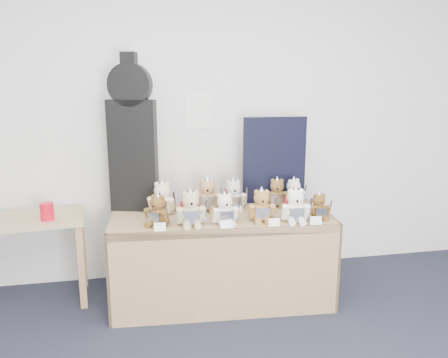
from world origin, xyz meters
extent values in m
plane|color=white|center=(0.00, 2.50, 1.35)|extent=(6.00, 0.00, 6.00)
cube|color=white|center=(0.05, 2.49, 1.44)|extent=(0.21, 0.00, 0.30)
cube|color=olive|center=(0.15, 1.94, 0.66)|extent=(1.71, 0.81, 0.06)
cube|color=olive|center=(0.13, 1.61, 0.35)|extent=(1.67, 0.13, 0.69)
cube|color=olive|center=(-0.67, 2.00, 0.35)|extent=(0.07, 0.69, 0.69)
cube|color=olive|center=(0.97, 1.89, 0.35)|extent=(0.07, 0.69, 0.69)
cube|color=tan|center=(-1.30, 2.15, 0.68)|extent=(0.88, 0.54, 0.04)
cube|color=brown|center=(-0.91, 2.00, 0.33)|extent=(0.05, 0.05, 0.66)
cube|color=brown|center=(-0.95, 2.38, 0.33)|extent=(0.05, 0.05, 0.66)
cube|color=black|center=(-0.49, 2.20, 1.13)|extent=(0.38, 0.21, 0.86)
cylinder|color=black|center=(-0.49, 2.20, 1.67)|extent=(0.34, 0.20, 0.32)
cube|color=black|center=(-0.49, 2.20, 1.80)|extent=(0.13, 0.12, 0.22)
cube|color=black|center=(0.66, 2.22, 1.05)|extent=(0.54, 0.02, 0.72)
cylinder|color=red|center=(-1.13, 2.06, 0.76)|extent=(0.10, 0.10, 0.13)
ellipsoid|color=brown|center=(-0.33, 1.78, 0.76)|extent=(0.19, 0.19, 0.15)
sphere|color=brown|center=(-0.33, 1.78, 0.86)|extent=(0.11, 0.11, 0.11)
cylinder|color=brown|center=(-0.36, 1.74, 0.85)|extent=(0.05, 0.05, 0.05)
sphere|color=black|center=(-0.37, 1.73, 0.85)|extent=(0.02, 0.02, 0.02)
sphere|color=brown|center=(-0.36, 1.80, 0.90)|extent=(0.03, 0.03, 0.03)
sphere|color=brown|center=(-0.30, 1.76, 0.90)|extent=(0.03, 0.03, 0.03)
cylinder|color=brown|center=(-0.40, 1.81, 0.77)|extent=(0.08, 0.09, 0.11)
cylinder|color=brown|center=(-0.29, 1.73, 0.77)|extent=(0.08, 0.09, 0.11)
cylinder|color=brown|center=(-0.39, 1.76, 0.72)|extent=(0.09, 0.10, 0.04)
cylinder|color=brown|center=(-0.33, 1.72, 0.72)|extent=(0.09, 0.10, 0.04)
cube|color=silver|center=(-0.37, 1.73, 0.76)|extent=(0.09, 0.07, 0.08)
cone|color=silver|center=(-0.33, 1.78, 0.90)|extent=(0.09, 0.09, 0.07)
cube|color=silver|center=(-0.27, 1.71, 0.79)|extent=(0.03, 0.04, 0.16)
cube|color=silver|center=(-0.27, 1.71, 0.73)|extent=(0.04, 0.03, 0.01)
ellipsoid|color=#C2B289|center=(-0.11, 1.74, 0.77)|extent=(0.17, 0.14, 0.17)
sphere|color=#C2B289|center=(-0.11, 1.74, 0.88)|extent=(0.12, 0.12, 0.12)
cylinder|color=#C2B289|center=(-0.11, 1.69, 0.87)|extent=(0.05, 0.03, 0.05)
sphere|color=black|center=(-0.11, 1.67, 0.87)|extent=(0.02, 0.02, 0.02)
sphere|color=#C2B289|center=(-0.15, 1.74, 0.93)|extent=(0.04, 0.04, 0.04)
sphere|color=#C2B289|center=(-0.07, 1.74, 0.93)|extent=(0.04, 0.04, 0.04)
cylinder|color=#C2B289|center=(-0.19, 1.72, 0.77)|extent=(0.05, 0.09, 0.13)
cylinder|color=#C2B289|center=(-0.03, 1.72, 0.77)|extent=(0.05, 0.09, 0.13)
cylinder|color=#C2B289|center=(-0.15, 1.68, 0.72)|extent=(0.05, 0.11, 0.05)
cylinder|color=#C2B289|center=(-0.07, 1.68, 0.72)|extent=(0.05, 0.11, 0.05)
cube|color=silver|center=(-0.11, 1.68, 0.77)|extent=(0.11, 0.02, 0.09)
cone|color=silver|center=(-0.11, 1.74, 0.93)|extent=(0.10, 0.10, 0.08)
cube|color=silver|center=(0.00, 1.71, 0.80)|extent=(0.01, 0.04, 0.18)
cube|color=silver|center=(0.00, 1.71, 0.73)|extent=(0.05, 0.01, 0.01)
cube|color=#B01426|center=(-0.11, 1.81, 0.78)|extent=(0.13, 0.03, 0.15)
ellipsoid|color=silver|center=(0.13, 1.72, 0.76)|extent=(0.16, 0.14, 0.15)
sphere|color=silver|center=(0.13, 1.72, 0.86)|extent=(0.11, 0.11, 0.11)
cylinder|color=silver|center=(0.14, 1.68, 0.85)|extent=(0.05, 0.03, 0.05)
sphere|color=black|center=(0.14, 1.66, 0.85)|extent=(0.02, 0.02, 0.02)
sphere|color=silver|center=(0.10, 1.72, 0.90)|extent=(0.04, 0.04, 0.04)
sphere|color=silver|center=(0.17, 1.73, 0.90)|extent=(0.04, 0.04, 0.04)
cylinder|color=silver|center=(0.06, 1.70, 0.77)|extent=(0.05, 0.09, 0.11)
cylinder|color=silver|center=(0.21, 1.71, 0.77)|extent=(0.05, 0.09, 0.11)
cylinder|color=silver|center=(0.10, 1.67, 0.72)|extent=(0.05, 0.10, 0.05)
cylinder|color=silver|center=(0.17, 1.67, 0.72)|extent=(0.05, 0.10, 0.05)
cube|color=silver|center=(0.14, 1.67, 0.76)|extent=(0.10, 0.02, 0.08)
cone|color=silver|center=(0.13, 1.72, 0.91)|extent=(0.09, 0.09, 0.07)
cube|color=silver|center=(0.23, 1.70, 0.79)|extent=(0.01, 0.04, 0.16)
cube|color=silver|center=(0.23, 1.70, 0.73)|extent=(0.05, 0.01, 0.01)
ellipsoid|color=olive|center=(0.41, 1.74, 0.76)|extent=(0.17, 0.15, 0.16)
sphere|color=olive|center=(0.41, 1.74, 0.87)|extent=(0.11, 0.11, 0.11)
cylinder|color=olive|center=(0.40, 1.69, 0.86)|extent=(0.05, 0.03, 0.05)
sphere|color=black|center=(0.40, 1.68, 0.86)|extent=(0.02, 0.02, 0.02)
sphere|color=olive|center=(0.37, 1.75, 0.91)|extent=(0.04, 0.04, 0.04)
sphere|color=olive|center=(0.45, 1.74, 0.91)|extent=(0.04, 0.04, 0.04)
cylinder|color=olive|center=(0.33, 1.73, 0.77)|extent=(0.05, 0.09, 0.12)
cylinder|color=olive|center=(0.48, 1.71, 0.77)|extent=(0.05, 0.09, 0.12)
cylinder|color=olive|center=(0.37, 1.69, 0.72)|extent=(0.06, 0.11, 0.05)
cylinder|color=olive|center=(0.44, 1.68, 0.72)|extent=(0.06, 0.11, 0.05)
cube|color=silver|center=(0.40, 1.68, 0.77)|extent=(0.10, 0.03, 0.09)
cone|color=silver|center=(0.41, 1.74, 0.91)|extent=(0.10, 0.10, 0.07)
cube|color=silver|center=(0.50, 1.70, 0.79)|extent=(0.02, 0.04, 0.16)
cube|color=silver|center=(0.50, 1.70, 0.73)|extent=(0.05, 0.01, 0.01)
ellipsoid|color=white|center=(0.65, 1.67, 0.77)|extent=(0.19, 0.17, 0.16)
sphere|color=white|center=(0.65, 1.67, 0.88)|extent=(0.12, 0.12, 0.12)
cylinder|color=white|center=(0.64, 1.62, 0.87)|extent=(0.05, 0.04, 0.05)
sphere|color=black|center=(0.63, 1.60, 0.87)|extent=(0.02, 0.02, 0.02)
sphere|color=white|center=(0.61, 1.68, 0.92)|extent=(0.04, 0.04, 0.04)
sphere|color=white|center=(0.68, 1.67, 0.92)|extent=(0.04, 0.04, 0.04)
cylinder|color=white|center=(0.57, 1.67, 0.77)|extent=(0.06, 0.10, 0.12)
cylinder|color=white|center=(0.72, 1.64, 0.77)|extent=(0.06, 0.10, 0.12)
cylinder|color=white|center=(0.60, 1.62, 0.72)|extent=(0.07, 0.11, 0.05)
cylinder|color=white|center=(0.67, 1.61, 0.72)|extent=(0.07, 0.11, 0.05)
cube|color=silver|center=(0.64, 1.61, 0.77)|extent=(0.11, 0.04, 0.09)
cone|color=silver|center=(0.65, 1.67, 0.93)|extent=(0.10, 0.10, 0.08)
cube|color=silver|center=(0.74, 1.62, 0.80)|extent=(0.02, 0.04, 0.17)
cube|color=silver|center=(0.74, 1.62, 0.73)|extent=(0.05, 0.01, 0.01)
cube|color=#B01426|center=(0.66, 1.73, 0.78)|extent=(0.14, 0.05, 0.15)
ellipsoid|color=brown|center=(0.84, 1.71, 0.75)|extent=(0.13, 0.11, 0.13)
sphere|color=brown|center=(0.84, 1.71, 0.84)|extent=(0.09, 0.09, 0.09)
cylinder|color=brown|center=(0.84, 1.67, 0.83)|extent=(0.04, 0.02, 0.04)
sphere|color=black|center=(0.84, 1.65, 0.83)|extent=(0.02, 0.02, 0.02)
sphere|color=brown|center=(0.81, 1.71, 0.87)|extent=(0.03, 0.03, 0.03)
sphere|color=brown|center=(0.87, 1.71, 0.87)|extent=(0.03, 0.03, 0.03)
cylinder|color=brown|center=(0.78, 1.69, 0.76)|extent=(0.04, 0.07, 0.10)
cylinder|color=brown|center=(0.90, 1.69, 0.76)|extent=(0.04, 0.07, 0.10)
cylinder|color=brown|center=(0.81, 1.66, 0.71)|extent=(0.04, 0.08, 0.04)
cylinder|color=brown|center=(0.87, 1.66, 0.71)|extent=(0.04, 0.08, 0.04)
cube|color=silver|center=(0.84, 1.66, 0.75)|extent=(0.08, 0.02, 0.07)
cone|color=silver|center=(0.84, 1.71, 0.88)|extent=(0.08, 0.08, 0.06)
cube|color=silver|center=(0.92, 1.68, 0.78)|extent=(0.01, 0.03, 0.13)
cube|color=silver|center=(0.92, 1.68, 0.72)|extent=(0.04, 0.01, 0.01)
ellipsoid|color=beige|center=(-0.29, 2.04, 0.77)|extent=(0.21, 0.19, 0.17)
sphere|color=beige|center=(-0.29, 2.04, 0.88)|extent=(0.12, 0.12, 0.12)
cylinder|color=beige|center=(-0.31, 2.00, 0.87)|extent=(0.06, 0.04, 0.05)
sphere|color=black|center=(-0.31, 1.98, 0.87)|extent=(0.02, 0.02, 0.02)
sphere|color=beige|center=(-0.33, 2.06, 0.93)|extent=(0.04, 0.04, 0.04)
sphere|color=beige|center=(-0.25, 2.03, 0.93)|extent=(0.04, 0.04, 0.04)
cylinder|color=beige|center=(-0.37, 2.05, 0.78)|extent=(0.08, 0.10, 0.13)
cylinder|color=beige|center=(-0.22, 2.00, 0.78)|extent=(0.08, 0.10, 0.13)
cylinder|color=beige|center=(-0.34, 2.00, 0.72)|extent=(0.09, 0.12, 0.05)
cylinder|color=beige|center=(-0.27, 1.98, 0.72)|extent=(0.09, 0.12, 0.05)
cube|color=silver|center=(-0.31, 1.98, 0.77)|extent=(0.11, 0.06, 0.09)
cone|color=silver|center=(-0.29, 2.04, 0.93)|extent=(0.11, 0.11, 0.08)
cube|color=silver|center=(-0.20, 1.98, 0.80)|extent=(0.03, 0.04, 0.18)
cube|color=silver|center=(-0.20, 1.98, 0.73)|extent=(0.05, 0.02, 0.01)
ellipsoid|color=tan|center=(0.07, 2.08, 0.77)|extent=(0.19, 0.17, 0.17)
sphere|color=tan|center=(0.07, 2.08, 0.88)|extent=(0.13, 0.13, 0.13)
cylinder|color=tan|center=(0.06, 2.03, 0.87)|extent=(0.06, 0.03, 0.05)
sphere|color=black|center=(0.06, 2.01, 0.87)|extent=(0.02, 0.02, 0.02)
sphere|color=tan|center=(0.03, 2.09, 0.93)|extent=(0.04, 0.04, 0.04)
sphere|color=tan|center=(0.11, 2.08, 0.93)|extent=(0.04, 0.04, 0.04)
cylinder|color=tan|center=(-0.02, 2.07, 0.78)|extent=(0.06, 0.10, 0.13)
cylinder|color=tan|center=(0.14, 2.05, 0.78)|extent=(0.06, 0.10, 0.13)
cylinder|color=tan|center=(0.02, 2.03, 0.72)|extent=(0.07, 0.12, 0.05)
cylinder|color=tan|center=(0.10, 2.02, 0.72)|extent=(0.07, 0.12, 0.05)
cube|color=silver|center=(0.06, 2.02, 0.77)|extent=(0.11, 0.03, 0.09)
cone|color=silver|center=(0.07, 2.08, 0.94)|extent=(0.11, 0.11, 0.08)
cube|color=silver|center=(0.17, 2.04, 0.80)|extent=(0.02, 0.04, 0.18)
cube|color=silver|center=(0.17, 2.04, 0.73)|extent=(0.05, 0.01, 0.01)
ellipsoid|color=beige|center=(0.27, 2.07, 0.76)|extent=(0.16, 0.14, 0.16)
sphere|color=beige|center=(0.27, 2.07, 0.87)|extent=(0.12, 0.12, 0.12)
cylinder|color=beige|center=(0.27, 2.02, 0.86)|extent=(0.05, 0.03, 0.05)
sphere|color=black|center=(0.27, 2.00, 0.86)|extent=(0.02, 0.02, 0.02)
sphere|color=beige|center=(0.23, 2.07, 0.91)|extent=(0.04, 0.04, 0.04)
sphere|color=beige|center=(0.31, 2.07, 0.91)|extent=(0.04, 0.04, 0.04)
cylinder|color=beige|center=(0.20, 2.05, 0.77)|extent=(0.04, 0.09, 0.12)
cylinder|color=beige|center=(0.35, 2.05, 0.77)|extent=(0.04, 0.09, 0.12)
cylinder|color=beige|center=(0.24, 2.01, 0.72)|extent=(0.05, 0.10, 0.05)
cylinder|color=beige|center=(0.31, 2.01, 0.72)|extent=(0.05, 0.10, 0.05)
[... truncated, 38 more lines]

